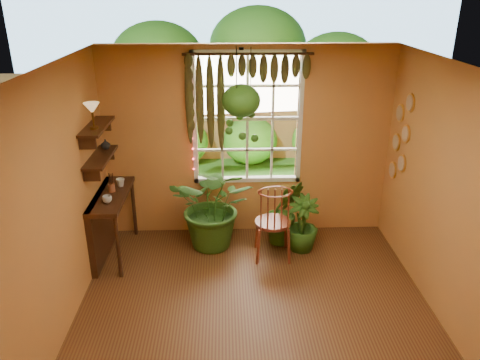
% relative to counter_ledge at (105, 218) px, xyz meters
% --- Properties ---
extents(floor, '(4.50, 4.50, 0.00)m').
position_rel_counter_ledge_xyz_m(floor, '(1.91, -1.60, -0.55)').
color(floor, brown).
rests_on(floor, ground).
extents(ceiling, '(4.50, 4.50, 0.00)m').
position_rel_counter_ledge_xyz_m(ceiling, '(1.91, -1.60, 2.15)').
color(ceiling, silver).
rests_on(ceiling, wall_back).
extents(wall_back, '(4.00, 0.00, 4.00)m').
position_rel_counter_ledge_xyz_m(wall_back, '(1.91, 0.65, 0.80)').
color(wall_back, '#BB793F').
rests_on(wall_back, floor).
extents(wall_left, '(0.00, 4.50, 4.50)m').
position_rel_counter_ledge_xyz_m(wall_left, '(-0.09, -1.60, 0.80)').
color(wall_left, '#BB793F').
rests_on(wall_left, floor).
extents(wall_right, '(0.00, 4.50, 4.50)m').
position_rel_counter_ledge_xyz_m(wall_right, '(3.91, -1.60, 0.80)').
color(wall_right, '#BB793F').
rests_on(wall_right, floor).
extents(window, '(1.52, 0.10, 1.86)m').
position_rel_counter_ledge_xyz_m(window, '(1.91, 0.68, 1.15)').
color(window, silver).
rests_on(window, wall_back).
extents(valance_vine, '(1.70, 0.12, 1.10)m').
position_rel_counter_ledge_xyz_m(valance_vine, '(1.82, 0.56, 1.73)').
color(valance_vine, '#3A1B10').
rests_on(valance_vine, window).
extents(string_lights, '(0.03, 0.03, 1.54)m').
position_rel_counter_ledge_xyz_m(string_lights, '(1.15, 0.59, 1.20)').
color(string_lights, '#FF2633').
rests_on(string_lights, window).
extents(wall_plates, '(0.04, 0.32, 1.10)m').
position_rel_counter_ledge_xyz_m(wall_plates, '(3.89, 0.19, 1.00)').
color(wall_plates, '#F7E8CA').
rests_on(wall_plates, wall_right).
extents(counter_ledge, '(0.40, 1.20, 0.90)m').
position_rel_counter_ledge_xyz_m(counter_ledge, '(0.00, 0.00, 0.00)').
color(counter_ledge, '#3A1B10').
rests_on(counter_ledge, floor).
extents(shelf_lower, '(0.25, 0.90, 0.04)m').
position_rel_counter_ledge_xyz_m(shelf_lower, '(0.03, 0.00, 0.85)').
color(shelf_lower, '#3A1B10').
rests_on(shelf_lower, wall_left).
extents(shelf_upper, '(0.25, 0.90, 0.04)m').
position_rel_counter_ledge_xyz_m(shelf_upper, '(0.03, 0.00, 1.25)').
color(shelf_upper, '#3A1B10').
rests_on(shelf_upper, wall_left).
extents(backyard, '(14.00, 10.00, 12.00)m').
position_rel_counter_ledge_xyz_m(backyard, '(2.15, 5.27, 0.73)').
color(backyard, '#2C611B').
rests_on(backyard, ground).
extents(windsor_chair, '(0.49, 0.52, 1.28)m').
position_rel_counter_ledge_xyz_m(windsor_chair, '(2.21, -0.14, -0.18)').
color(windsor_chair, maroon).
rests_on(windsor_chair, floor).
extents(potted_plant_left, '(1.30, 1.19, 1.24)m').
position_rel_counter_ledge_xyz_m(potted_plant_left, '(1.44, 0.19, 0.07)').
color(potted_plant_left, '#214C14').
rests_on(potted_plant_left, floor).
extents(potted_plant_mid, '(0.57, 0.48, 0.96)m').
position_rel_counter_ledge_xyz_m(potted_plant_mid, '(2.41, 0.24, -0.07)').
color(potted_plant_mid, '#214C14').
rests_on(potted_plant_mid, floor).
extents(potted_plant_right, '(0.44, 0.44, 0.79)m').
position_rel_counter_ledge_xyz_m(potted_plant_right, '(2.63, 0.05, -0.16)').
color(potted_plant_right, '#214C14').
rests_on(potted_plant_right, floor).
extents(hanging_basket, '(0.49, 0.49, 1.21)m').
position_rel_counter_ledge_xyz_m(hanging_basket, '(1.81, 0.30, 1.43)').
color(hanging_basket, black).
rests_on(hanging_basket, ceiling).
extents(cup_a, '(0.14, 0.14, 0.09)m').
position_rel_counter_ledge_xyz_m(cup_a, '(0.13, -0.27, 0.39)').
color(cup_a, silver).
rests_on(cup_a, counter_ledge).
extents(cup_b, '(0.13, 0.13, 0.11)m').
position_rel_counter_ledge_xyz_m(cup_b, '(0.19, 0.24, 0.40)').
color(cup_b, beige).
rests_on(cup_b, counter_ledge).
extents(brush_jar, '(0.09, 0.09, 0.32)m').
position_rel_counter_ledge_xyz_m(brush_jar, '(0.11, 0.07, 0.47)').
color(brush_jar, brown).
rests_on(brush_jar, counter_ledge).
extents(shelf_vase, '(0.14, 0.14, 0.13)m').
position_rel_counter_ledge_xyz_m(shelf_vase, '(0.04, 0.28, 0.93)').
color(shelf_vase, '#B2AD99').
rests_on(shelf_vase, shelf_lower).
extents(tiffany_lamp, '(0.19, 0.19, 0.32)m').
position_rel_counter_ledge_xyz_m(tiffany_lamp, '(0.05, -0.17, 1.50)').
color(tiffany_lamp, brown).
rests_on(tiffany_lamp, shelf_upper).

